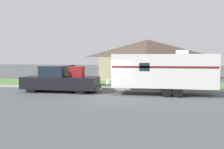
{
  "coord_description": "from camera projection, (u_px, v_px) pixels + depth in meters",
  "views": [
    {
      "loc": [
        3.04,
        -16.64,
        2.76
      ],
      "look_at": [
        -0.16,
        1.55,
        1.4
      ],
      "focal_mm": 40.0,
      "sensor_mm": 36.0,
      "label": 1
    }
  ],
  "objects": [
    {
      "name": "ground_plane",
      "position": [
        110.0,
        97.0,
        17.07
      ],
      "size": [
        120.0,
        120.0,
        0.0
      ],
      "primitive_type": "plane",
      "color": "#515456"
    },
    {
      "name": "curb_strip",
      "position": [
        119.0,
        89.0,
        20.75
      ],
      "size": [
        80.0,
        0.3,
        0.14
      ],
      "color": "#ADADA8",
      "rests_on": "ground_plane"
    },
    {
      "name": "lawn_strip",
      "position": [
        124.0,
        84.0,
        24.33
      ],
      "size": [
        80.0,
        7.0,
        0.03
      ],
      "color": "#568442",
      "rests_on": "ground_plane"
    },
    {
      "name": "house_across_street",
      "position": [
        147.0,
        58.0,
        30.73
      ],
      "size": [
        11.36,
        8.43,
        4.8
      ],
      "color": "tan",
      "rests_on": "ground_plane"
    },
    {
      "name": "pickup_truck",
      "position": [
        60.0,
        80.0,
        19.25
      ],
      "size": [
        5.96,
        2.02,
        2.09
      ],
      "color": "black",
      "rests_on": "ground_plane"
    },
    {
      "name": "travel_trailer",
      "position": [
        163.0,
        71.0,
        17.84
      ],
      "size": [
        8.17,
        2.48,
        3.18
      ],
      "color": "black",
      "rests_on": "ground_plane"
    },
    {
      "name": "mailbox",
      "position": [
        72.0,
        76.0,
        22.26
      ],
      "size": [
        0.48,
        0.2,
        1.35
      ],
      "color": "brown",
      "rests_on": "ground_plane"
    }
  ]
}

